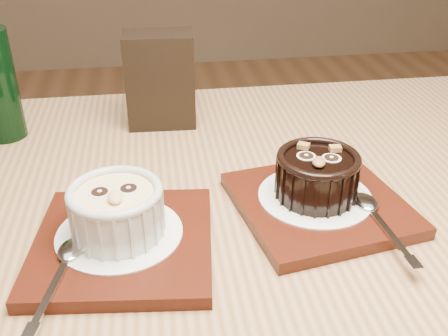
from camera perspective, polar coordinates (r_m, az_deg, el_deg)
The scene contains 10 objects.
table at distance 0.65m, azimuth 0.67°, elevation -12.31°, with size 1.20×0.81×0.75m.
tray_left at distance 0.55m, azimuth -10.88°, elevation -8.06°, with size 0.18×0.18×0.01m, color #43160B.
doily_left at distance 0.55m, azimuth -11.30°, elevation -6.97°, with size 0.13×0.13×0.00m, color white.
ramekin_white at distance 0.54m, azimuth -11.62°, elevation -4.38°, with size 0.10×0.10×0.06m.
spoon_left at distance 0.51m, azimuth -17.49°, elevation -10.85°, with size 0.03×0.13×0.01m, color silver, non-canonical shape.
tray_right at distance 0.61m, azimuth 10.34°, elevation -3.91°, with size 0.18×0.18×0.01m, color #43160B.
doily_right at distance 0.61m, azimuth 9.87°, elevation -3.02°, with size 0.13×0.13×0.00m, color white.
ramekin_dark at distance 0.59m, azimuth 10.11°, elevation -0.61°, with size 0.09×0.09×0.06m.
spoon_right at distance 0.58m, azimuth 16.60°, elevation -5.38°, with size 0.03×0.13×0.01m, color silver, non-canonical shape.
condiment_stand at distance 0.79m, azimuth -6.95°, elevation 9.49°, with size 0.10×0.06×0.14m, color black.
Camera 1 is at (-0.25, -0.74, 1.09)m, focal length 42.00 mm.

